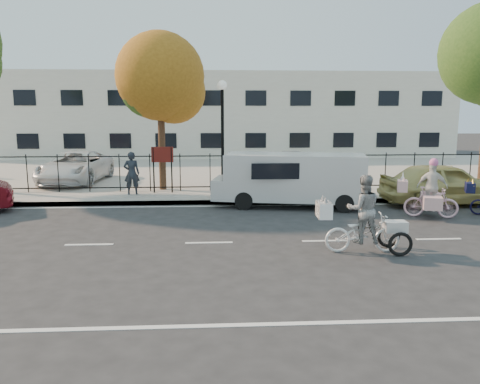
{
  "coord_description": "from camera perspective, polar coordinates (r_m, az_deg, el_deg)",
  "views": [
    {
      "loc": [
        0.13,
        -11.51,
        3.28
      ],
      "look_at": [
        0.86,
        1.2,
        1.1
      ],
      "focal_mm": 35.0,
      "sensor_mm": 36.0,
      "label": 1
    }
  ],
  "objects": [
    {
      "name": "white_van",
      "position": [
        16.4,
        6.31,
        1.74
      ],
      "size": [
        5.48,
        2.65,
        1.85
      ],
      "rotation": [
        0.0,
        0.0,
        -0.2
      ],
      "color": "silver",
      "rests_on": "ground"
    },
    {
      "name": "zebra_trike",
      "position": [
        11.39,
        14.77,
        -3.64
      ],
      "size": [
        2.15,
        0.83,
        1.85
      ],
      "rotation": [
        0.0,
        0.0,
        1.53
      ],
      "color": "white",
      "rests_on": "ground"
    },
    {
      "name": "pedestrian",
      "position": [
        18.41,
        -13.07,
        2.26
      ],
      "size": [
        0.62,
        0.43,
        1.65
      ],
      "primitive_type": "imported",
      "rotation": [
        0.0,
        0.0,
        3.21
      ],
      "color": "black",
      "rests_on": "sidewalk"
    },
    {
      "name": "ground",
      "position": [
        11.97,
        -3.81,
        -6.21
      ],
      "size": [
        120.0,
        120.0,
        0.0
      ],
      "primitive_type": "plane",
      "color": "#333334"
    },
    {
      "name": "curb",
      "position": [
        16.87,
        -3.67,
        -1.26
      ],
      "size": [
        60.0,
        0.1,
        0.15
      ],
      "primitive_type": "cube",
      "color": "#A8A399",
      "rests_on": "ground"
    },
    {
      "name": "lot_car_d",
      "position": [
        22.84,
        6.11,
        3.47
      ],
      "size": [
        2.52,
        4.2,
        1.34
      ],
      "primitive_type": "imported",
      "rotation": [
        0.0,
        0.0,
        -0.25
      ],
      "color": "#AEB2B6",
      "rests_on": "parking_lot"
    },
    {
      "name": "lamppost",
      "position": [
        18.32,
        -2.16,
        9.18
      ],
      "size": [
        0.36,
        0.36,
        4.33
      ],
      "color": "black",
      "rests_on": "sidewalk"
    },
    {
      "name": "road_markings",
      "position": [
        11.97,
        -3.81,
        -6.19
      ],
      "size": [
        60.0,
        9.52,
        0.01
      ],
      "primitive_type": null,
      "color": "silver",
      "rests_on": "ground"
    },
    {
      "name": "iron_fence",
      "position": [
        18.86,
        -3.66,
        2.44
      ],
      "size": [
        58.0,
        0.06,
        1.5
      ],
      "primitive_type": null,
      "color": "black",
      "rests_on": "sidewalk"
    },
    {
      "name": "gold_sedan",
      "position": [
        18.18,
        23.65,
        0.92
      ],
      "size": [
        4.55,
        2.02,
        1.52
      ],
      "primitive_type": "imported",
      "rotation": [
        0.0,
        0.0,
        1.62
      ],
      "color": "tan",
      "rests_on": "ground"
    },
    {
      "name": "unicorn_bike",
      "position": [
        15.79,
        22.19,
        -0.44
      ],
      "size": [
        1.9,
        1.38,
        1.88
      ],
      "rotation": [
        0.0,
        0.0,
        1.23
      ],
      "color": "#EEB5C8",
      "rests_on": "ground"
    },
    {
      "name": "street_sign",
      "position": [
        18.51,
        -9.44,
        3.81
      ],
      "size": [
        0.85,
        0.06,
        1.8
      ],
      "color": "black",
      "rests_on": "sidewalk"
    },
    {
      "name": "parking_lot",
      "position": [
        26.71,
        -3.55,
        2.8
      ],
      "size": [
        60.0,
        15.6,
        0.15
      ],
      "primitive_type": "cube",
      "color": "#A8A399",
      "rests_on": "ground"
    },
    {
      "name": "sidewalk",
      "position": [
        17.9,
        -3.65,
        -0.62
      ],
      "size": [
        60.0,
        2.2,
        0.15
      ],
      "primitive_type": "cube",
      "color": "#A8A399",
      "rests_on": "ground"
    },
    {
      "name": "tree_mid",
      "position": [
        19.32,
        -9.27,
        13.22
      ],
      "size": [
        3.54,
        3.51,
        6.44
      ],
      "color": "#442D1D",
      "rests_on": "ground"
    },
    {
      "name": "building",
      "position": [
        36.51,
        -3.55,
        9.25
      ],
      "size": [
        34.0,
        10.0,
        6.0
      ],
      "primitive_type": "cube",
      "color": "silver",
      "rests_on": "ground"
    },
    {
      "name": "lot_car_b",
      "position": [
        22.33,
        -19.41,
        2.91
      ],
      "size": [
        2.61,
        5.16,
        1.4
      ],
      "primitive_type": "imported",
      "rotation": [
        0.0,
        0.0,
        -0.06
      ],
      "color": "white",
      "rests_on": "parking_lot"
    }
  ]
}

